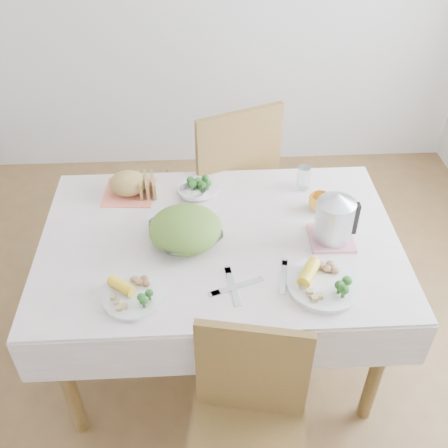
{
  "coord_description": "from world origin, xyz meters",
  "views": [
    {
      "loc": [
        -0.07,
        -1.65,
        2.21
      ],
      "look_at": [
        0.02,
        0.02,
        0.82
      ],
      "focal_mm": 42.0,
      "sensor_mm": 36.0,
      "label": 1
    }
  ],
  "objects_px": {
    "dining_table": "(220,300)",
    "salad_bowl": "(186,234)",
    "dinner_plate_left": "(134,296)",
    "yellow_mug": "(320,203)",
    "electric_kettle": "(335,217)",
    "dinner_plate_right": "(323,285)",
    "chair_far": "(221,190)"
  },
  "relations": [
    {
      "from": "dinner_plate_left",
      "to": "dinner_plate_right",
      "type": "relative_size",
      "value": 0.83
    },
    {
      "from": "dining_table",
      "to": "salad_bowl",
      "type": "height_order",
      "value": "salad_bowl"
    },
    {
      "from": "dinner_plate_left",
      "to": "chair_far",
      "type": "bearing_deg",
      "value": 70.75
    },
    {
      "from": "salad_bowl",
      "to": "yellow_mug",
      "type": "relative_size",
      "value": 2.9
    },
    {
      "from": "dining_table",
      "to": "dinner_plate_left",
      "type": "bearing_deg",
      "value": -135.92
    },
    {
      "from": "dinner_plate_left",
      "to": "yellow_mug",
      "type": "bearing_deg",
      "value": 32.05
    },
    {
      "from": "electric_kettle",
      "to": "dining_table",
      "type": "bearing_deg",
      "value": -172.34
    },
    {
      "from": "chair_far",
      "to": "salad_bowl",
      "type": "height_order",
      "value": "chair_far"
    },
    {
      "from": "salad_bowl",
      "to": "dinner_plate_right",
      "type": "xyz_separation_m",
      "value": [
        0.52,
        -0.29,
        -0.02
      ]
    },
    {
      "from": "chair_far",
      "to": "yellow_mug",
      "type": "distance_m",
      "value": 0.79
    },
    {
      "from": "dinner_plate_right",
      "to": "yellow_mug",
      "type": "bearing_deg",
      "value": 81.12
    },
    {
      "from": "yellow_mug",
      "to": "dinner_plate_left",
      "type": "bearing_deg",
      "value": -147.95
    },
    {
      "from": "salad_bowl",
      "to": "dinner_plate_left",
      "type": "height_order",
      "value": "salad_bowl"
    },
    {
      "from": "dinner_plate_left",
      "to": "electric_kettle",
      "type": "relative_size",
      "value": 1.08
    },
    {
      "from": "electric_kettle",
      "to": "yellow_mug",
      "type": "bearing_deg",
      "value": 105.15
    },
    {
      "from": "yellow_mug",
      "to": "electric_kettle",
      "type": "distance_m",
      "value": 0.22
    },
    {
      "from": "chair_far",
      "to": "yellow_mug",
      "type": "relative_size",
      "value": 10.84
    },
    {
      "from": "dining_table",
      "to": "salad_bowl",
      "type": "xyz_separation_m",
      "value": [
        -0.14,
        -0.01,
        0.42
      ]
    },
    {
      "from": "dining_table",
      "to": "dinner_plate_left",
      "type": "height_order",
      "value": "dinner_plate_left"
    },
    {
      "from": "dinner_plate_left",
      "to": "yellow_mug",
      "type": "xyz_separation_m",
      "value": [
        0.78,
        0.49,
        0.03
      ]
    },
    {
      "from": "dinner_plate_right",
      "to": "yellow_mug",
      "type": "distance_m",
      "value": 0.48
    },
    {
      "from": "dinner_plate_left",
      "to": "yellow_mug",
      "type": "relative_size",
      "value": 2.41
    },
    {
      "from": "chair_far",
      "to": "dinner_plate_left",
      "type": "distance_m",
      "value": 1.18
    },
    {
      "from": "dinner_plate_right",
      "to": "dinner_plate_left",
      "type": "bearing_deg",
      "value": -178.46
    },
    {
      "from": "salad_bowl",
      "to": "dinner_plate_left",
      "type": "distance_m",
      "value": 0.37
    },
    {
      "from": "salad_bowl",
      "to": "dinner_plate_left",
      "type": "xyz_separation_m",
      "value": [
        -0.19,
        -0.31,
        -0.02
      ]
    },
    {
      "from": "chair_far",
      "to": "dinner_plate_right",
      "type": "height_order",
      "value": "chair_far"
    },
    {
      "from": "dinner_plate_left",
      "to": "salad_bowl",
      "type": "bearing_deg",
      "value": 58.28
    },
    {
      "from": "chair_far",
      "to": "dinner_plate_left",
      "type": "relative_size",
      "value": 4.5
    },
    {
      "from": "dinner_plate_left",
      "to": "dining_table",
      "type": "bearing_deg",
      "value": 44.08
    },
    {
      "from": "yellow_mug",
      "to": "salad_bowl",
      "type": "bearing_deg",
      "value": -163.06
    },
    {
      "from": "yellow_mug",
      "to": "dining_table",
      "type": "bearing_deg",
      "value": -159.44
    }
  ]
}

